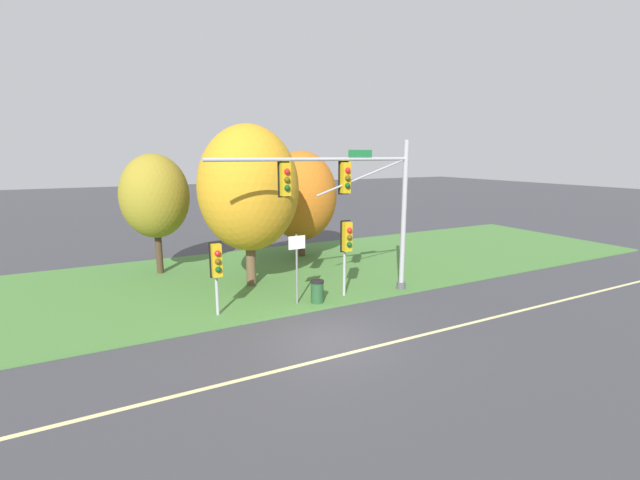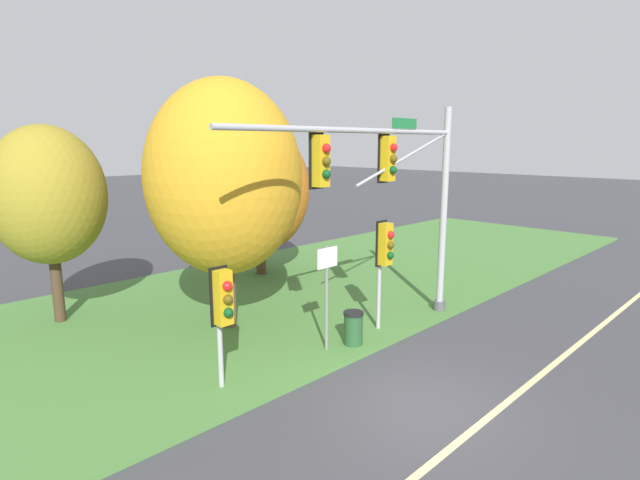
{
  "view_description": "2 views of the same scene",
  "coord_description": "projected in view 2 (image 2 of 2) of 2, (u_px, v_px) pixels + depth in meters",
  "views": [
    {
      "loc": [
        -6.34,
        -11.69,
        6.05
      ],
      "look_at": [
        1.57,
        3.45,
        2.63
      ],
      "focal_mm": 24.0,
      "sensor_mm": 36.0,
      "label": 1
    },
    {
      "loc": [
        -8.55,
        -5.37,
        5.57
      ],
      "look_at": [
        0.79,
        3.95,
        2.99
      ],
      "focal_mm": 28.0,
      "sensor_mm": 36.0,
      "label": 2
    }
  ],
  "objects": [
    {
      "name": "pedestrian_signal_near_kerb",
      "position": [
        384.0,
        251.0,
        14.4
      ],
      "size": [
        0.46,
        0.55,
        3.27
      ],
      "color": "#9EA0A5",
      "rests_on": "grass_verge"
    },
    {
      "name": "traffic_signal_mast",
      "position": [
        398.0,
        184.0,
        14.06
      ],
      "size": [
        8.78,
        0.49,
        6.56
      ],
      "color": "#9EA0A5",
      "rests_on": "grass_verge"
    },
    {
      "name": "ground_plane",
      "position": [
        424.0,
        406.0,
        10.73
      ],
      "size": [
        160.0,
        160.0,
        0.0
      ],
      "primitive_type": "plane",
      "color": "#3D3D42"
    },
    {
      "name": "tree_behind_signpost",
      "position": [
        259.0,
        190.0,
        20.54
      ],
      "size": [
        4.14,
        4.14,
        6.18
      ],
      "color": "#4C3823",
      "rests_on": "grass_verge"
    },
    {
      "name": "tree_left_of_mast",
      "position": [
        224.0,
        179.0,
        14.34
      ],
      "size": [
        4.49,
        4.49,
        7.28
      ],
      "color": "brown",
      "rests_on": "grass_verge"
    },
    {
      "name": "trash_bin",
      "position": [
        353.0,
        328.0,
        13.69
      ],
      "size": [
        0.56,
        0.56,
        0.93
      ],
      "color": "#234C28",
      "rests_on": "grass_verge"
    },
    {
      "name": "pedestrian_signal_further_along",
      "position": [
        223.0,
        304.0,
        10.89
      ],
      "size": [
        0.46,
        0.55,
        2.83
      ],
      "color": "#9EA0A5",
      "rests_on": "grass_verge"
    },
    {
      "name": "tree_nearest_road",
      "position": [
        48.0,
        196.0,
        14.83
      ],
      "size": [
        3.32,
        3.32,
        6.01
      ],
      "color": "#423021",
      "rests_on": "grass_verge"
    },
    {
      "name": "lane_stripe",
      "position": [
        475.0,
        428.0,
        9.89
      ],
      "size": [
        36.0,
        0.16,
        0.01
      ],
      "primitive_type": "cube",
      "color": "beige",
      "rests_on": "ground"
    },
    {
      "name": "route_sign_post",
      "position": [
        327.0,
        283.0,
        13.07
      ],
      "size": [
        0.71,
        0.08,
        2.85
      ],
      "color": "slate",
      "rests_on": "grass_verge"
    },
    {
      "name": "grass_verge",
      "position": [
        211.0,
        313.0,
        16.44
      ],
      "size": [
        48.0,
        11.5,
        0.1
      ],
      "primitive_type": "cube",
      "color": "#477A38",
      "rests_on": "ground"
    }
  ]
}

